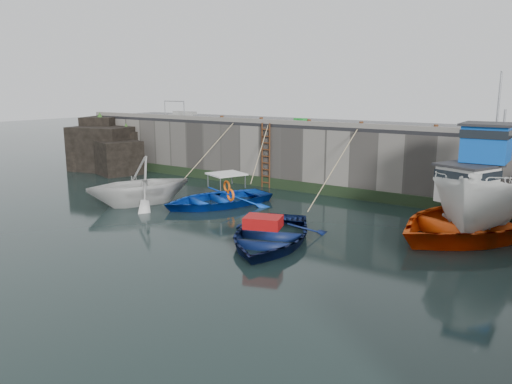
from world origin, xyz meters
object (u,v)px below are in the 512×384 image
Objects in this scene: bollard_a at (222,118)px; boat_near_navy at (269,242)px; ladder at (266,156)px; boat_far_white at (484,196)px; boat_near_blue at (217,205)px; bollard_e at (436,128)px; boat_near_white at (140,204)px; fish_crate at (301,121)px; bollard_b at (261,120)px; boat_far_orange at (474,219)px; bollard_c at (309,122)px; bollard_d at (361,125)px.

boat_near_navy is at bearing -43.73° from bollard_a.
boat_far_white reaches higher than ladder.
boat_near_blue is 9.52m from bollard_e.
boat_near_navy is at bearing -11.35° from boat_near_blue.
boat_near_white is at bearing 150.59° from boat_near_navy.
ladder is 9.15m from boat_near_navy.
boat_far_white is 12.72× the size of fish_crate.
boat_near_blue is at bearing -148.69° from bollard_e.
boat_near_white is 7.45m from bollard_b.
boat_far_white reaches higher than boat_far_orange.
boat_near_navy is (4.75, -3.12, 0.00)m from boat_near_blue.
bollard_a and bollard_c have the same top height.
fish_crate is 2.07× the size of bollard_e.
fish_crate is at bearing -179.84° from boat_far_orange.
bollard_b reaches higher than fish_crate.
bollard_a is 1.00× the size of bollard_d.
boat_far_orange reaches higher than boat_near_blue.
bollard_b is at bearing 180.00° from bollard_c.
boat_near_blue is 5.98m from bollard_c.
boat_near_white is at bearing -162.82° from boat_far_white.
boat_near_navy is at bearing -57.42° from fish_crate.
bollard_a is at bearing -170.24° from boat_far_orange.
ladder is 6.72m from boat_near_white.
boat_near_white is 15.91× the size of bollard_c.
boat_near_navy is 8.52× the size of fish_crate.
fish_crate is 3.52m from bollard_d.
bollard_d reaches higher than boat_near_navy.
bollard_c is (2.20, 0.34, 1.71)m from ladder.
fish_crate is 2.07× the size of bollard_a.
boat_near_navy is 17.62× the size of bollard_e.
bollard_e is at bearing 50.47° from boat_near_navy.
boat_near_blue is at bearing 127.60° from boat_near_navy.
boat_near_white is at bearing -125.95° from bollard_c.
ladder is 0.66× the size of boat_near_blue.
bollard_a is (-13.26, 2.90, 2.81)m from boat_far_orange.
boat_far_white is at bearing 42.47° from boat_near_white.
boat_far_white is at bearing -8.89° from bollard_a.
boat_far_orange reaches higher than bollard_b.
boat_near_navy is at bearing -134.27° from boat_far_white.
bollard_c is 5.80m from bollard_e.
bollard_a is (-8.11, 7.76, 3.30)m from boat_near_navy.
bollard_c is (-8.06, 2.90, 2.81)m from boat_far_orange.
fish_crate is (1.35, 1.02, 1.70)m from ladder.
boat_near_white reaches higher than boat_near_navy.
boat_near_white is 7.69× the size of fish_crate.
bollard_b is (-5.61, 7.76, 3.30)m from boat_near_navy.
bollard_b is (-0.50, 0.34, 1.71)m from ladder.
fish_crate reaches higher than boat_near_blue.
boat_far_orange is 10.01m from fish_crate.
bollard_a and bollard_e have the same top height.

